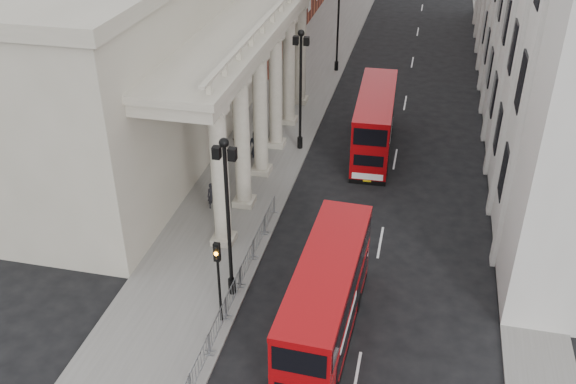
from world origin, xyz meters
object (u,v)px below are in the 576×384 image
at_px(pedestrian_c, 256,144).
at_px(bus_far, 375,121).
at_px(pedestrian_a, 212,196).
at_px(traffic_light, 218,268).
at_px(pedestrian_b, 238,140).
at_px(lamp_post_mid, 301,83).
at_px(lamp_post_south, 228,209).
at_px(lamp_post_north, 338,17).
at_px(bus_near, 326,300).

bearing_deg(pedestrian_c, bus_far, 16.44).
distance_m(bus_far, pedestrian_a, 12.90).
distance_m(pedestrian_a, pedestrian_c, 6.94).
height_order(traffic_light, pedestrian_b, traffic_light).
bearing_deg(pedestrian_c, lamp_post_mid, 31.90).
distance_m(bus_far, pedestrian_c, 8.18).
bearing_deg(lamp_post_south, pedestrian_b, 105.49).
bearing_deg(lamp_post_mid, lamp_post_north, 90.00).
height_order(lamp_post_north, bus_near, lamp_post_north).
bearing_deg(bus_far, pedestrian_c, -161.51).
bearing_deg(pedestrian_b, lamp_post_north, -124.00).
xyz_separation_m(bus_far, pedestrian_c, (-7.58, -2.84, -1.14)).
bearing_deg(bus_far, lamp_post_north, 106.18).
relative_size(pedestrian_a, pedestrian_c, 0.85).
height_order(pedestrian_a, pedestrian_c, pedestrian_c).
relative_size(lamp_post_south, lamp_post_north, 1.00).
height_order(lamp_post_mid, pedestrian_a, lamp_post_mid).
relative_size(lamp_post_mid, pedestrian_c, 4.41).
bearing_deg(pedestrian_b, pedestrian_c, 135.78).
xyz_separation_m(lamp_post_south, bus_near, (4.90, -2.02, -2.71)).
xyz_separation_m(lamp_post_south, bus_far, (4.96, 16.94, -2.71)).
bearing_deg(lamp_post_north, lamp_post_mid, -90.00).
relative_size(lamp_post_south, pedestrian_a, 5.20).
distance_m(pedestrian_b, pedestrian_c, 1.60).
xyz_separation_m(lamp_post_south, pedestrian_a, (-3.41, 7.20, -3.99)).
height_order(lamp_post_north, traffic_light, lamp_post_north).
distance_m(lamp_post_south, lamp_post_north, 32.00).
height_order(lamp_post_mid, bus_near, lamp_post_mid).
xyz_separation_m(bus_near, pedestrian_c, (-7.53, 16.11, -1.14)).
bearing_deg(pedestrian_a, lamp_post_north, 52.65).
xyz_separation_m(traffic_light, bus_far, (4.86, 18.95, -0.90)).
relative_size(lamp_post_mid, pedestrian_b, 5.30).
bearing_deg(pedestrian_a, bus_far, 19.80).
relative_size(lamp_post_south, lamp_post_mid, 1.00).
relative_size(traffic_light, bus_far, 0.44).
relative_size(lamp_post_mid, bus_far, 0.85).
relative_size(lamp_post_north, bus_far, 0.85).
bearing_deg(bus_near, traffic_light, -178.01).
bearing_deg(pedestrian_b, lamp_post_mid, 176.61).
bearing_deg(lamp_post_south, pedestrian_c, 100.54).
height_order(lamp_post_south, lamp_post_north, same).
distance_m(traffic_light, pedestrian_b, 17.40).
relative_size(bus_near, bus_far, 1.00).
bearing_deg(lamp_post_mid, bus_near, -74.77).
bearing_deg(pedestrian_b, bus_near, 97.52).
distance_m(lamp_post_north, pedestrian_b, 18.19).
bearing_deg(lamp_post_south, lamp_post_north, 90.00).
relative_size(bus_near, pedestrian_b, 6.26).
height_order(lamp_post_north, pedestrian_a, lamp_post_north).
xyz_separation_m(lamp_post_south, lamp_post_mid, (0.00, 16.00, 0.00)).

